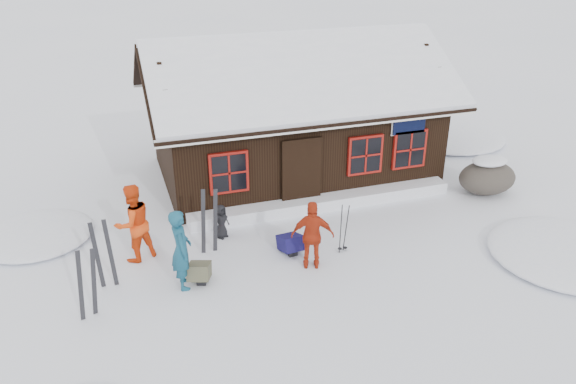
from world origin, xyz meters
name	(u,v)px	position (x,y,z in m)	size (l,w,h in m)	color
ground	(300,257)	(0.00, 0.00, 0.00)	(120.00, 120.00, 0.00)	white
mountain_hut	(292,124)	(1.50, 4.98, 1.58)	(8.90, 6.09, 4.42)	black
snow_drift	(323,202)	(1.50, 2.25, 0.17)	(7.60, 0.60, 0.35)	white
snow_mounds	(334,213)	(1.65, 1.86, 0.00)	(20.60, 13.20, 0.48)	white
skier_teal	(181,249)	(-2.79, -0.29, 0.92)	(0.67, 0.44, 1.84)	navy
skier_orange_left	(133,223)	(-3.66, 1.18, 0.95)	(0.93, 0.72, 1.90)	#EA4310
skier_orange_right	(313,235)	(0.13, -0.47, 0.83)	(0.98, 0.41, 1.66)	#B12C12
skier_crouched	(221,221)	(-1.54, 1.53, 0.45)	(0.44, 0.29, 0.90)	black
boulder	(487,177)	(6.41, 1.64, 0.51)	(1.73, 1.30, 1.01)	#4D463E
ski_pair_left	(87,285)	(-4.73, -0.75, 0.74)	(0.48, 0.17, 1.58)	black
ski_pair_mid	(104,255)	(-4.37, 0.22, 0.78)	(0.44, 0.08, 1.67)	black
ski_pair_right	(209,222)	(-1.95, 0.93, 0.81)	(0.47, 0.12, 1.71)	black
ski_poles	(343,229)	(1.08, -0.06, 0.60)	(0.23, 0.11, 1.29)	black
backpack_blue	(290,246)	(-0.13, 0.29, 0.18)	(0.49, 0.65, 0.35)	#141048
backpack_olive	(200,274)	(-2.43, -0.22, 0.17)	(0.47, 0.62, 0.34)	#4F4E38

